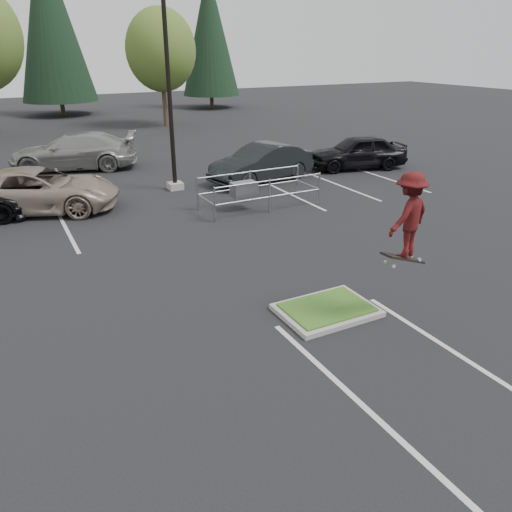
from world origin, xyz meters
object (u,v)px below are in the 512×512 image
car_r_black (358,152)px  conif_c (210,33)px  skateboarder (408,216)px  decid_c (161,53)px  cart_corral (248,189)px  car_r_charc (262,163)px  car_far_silver (76,151)px  car_l_tan (36,190)px  conif_b (50,18)px  light_pole (168,78)px

car_r_black → conif_c: bearing=-173.7°
skateboarder → conif_c: bearing=-123.6°
decid_c → cart_corral: bearing=-100.4°
car_r_charc → car_far_silver: bearing=-145.2°
decid_c → car_l_tan: bearing=-121.1°
conif_b → car_far_silver: (-2.56, -22.50, -6.96)m
light_pole → skateboarder: bearing=-86.9°
decid_c → light_pole: bearing=-107.1°
car_l_tan → decid_c: bearing=-9.6°
skateboarder → car_far_silver: size_ratio=0.34×
car_l_tan → car_r_black: bearing=-68.4°
conif_b → skateboarder: conif_b is taller
decid_c → car_l_tan: 21.87m
conif_c → car_far_silver: 27.78m
skateboarder → car_r_charc: size_ratio=0.42×
light_pole → decid_c: (5.49, 17.83, 0.69)m
conif_b → car_r_charc: size_ratio=2.89×
light_pole → car_l_tan: light_pole is taller
conif_b → cart_corral: conif_b is taller
conif_c → cart_corral: bearing=-110.9°
conif_b → car_r_black: bearing=-71.0°
skateboarder → car_far_silver: bearing=-94.9°
car_r_black → skateboarder: bearing=-20.8°
conif_c → car_r_charc: size_ratio=2.49×
light_pole → car_l_tan: (-5.58, -0.50, -3.75)m
conif_c → car_l_tan: bearing=-124.3°
car_l_tan → car_far_silver: (2.52, 6.50, 0.08)m
conif_c → decid_c: bearing=-129.6°
light_pole → car_far_silver: size_ratio=1.65×
skateboarder → car_far_silver: 19.43m
decid_c → car_r_black: bearing=-77.7°
skateboarder → car_r_charc: 13.03m
car_r_charc → conif_c: bearing=148.7°
car_far_silver → car_r_charc: bearing=66.4°
car_r_black → car_far_silver: (-12.56, 6.50, 0.06)m
light_pole → car_far_silver: (-3.06, 6.00, -3.67)m
skateboarder → car_far_silver: skateboarder is taller
light_pole → conif_c: conif_c is taller
conif_b → car_far_silver: 23.69m
car_r_charc → car_far_silver: (-7.06, 6.50, 0.06)m
light_pole → car_l_tan: 6.74m
car_l_tan → car_r_black: (15.08, 0.00, 0.02)m
decid_c → car_far_silver: 15.24m
light_pole → conif_b: (-0.50, 28.50, 3.29)m
cart_corral → car_r_black: car_r_black is taller
cart_corral → car_far_silver: car_far_silver is taller
cart_corral → decid_c: bearing=79.0°
conif_b → car_r_charc: bearing=-81.2°
cart_corral → skateboarder: bearing=-95.6°
conif_b → conif_c: size_ratio=1.16×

